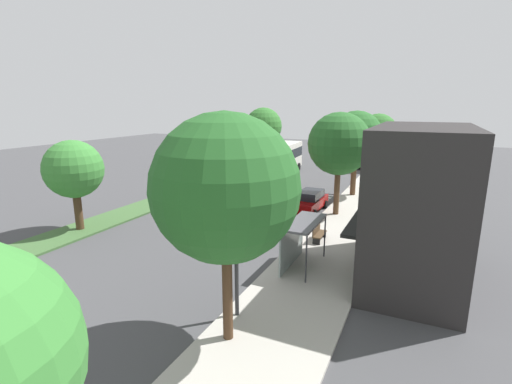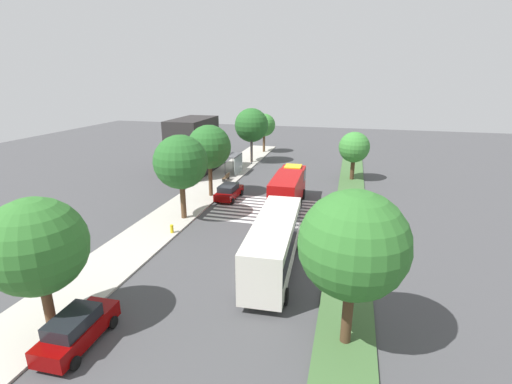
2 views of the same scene
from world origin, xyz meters
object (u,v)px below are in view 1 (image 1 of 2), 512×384
(sidewalk_tree_far_west, at_px, (378,133))
(sidewalk_tree_west, at_px, (356,138))
(bench_near_shelter, at_px, (319,233))
(fire_hydrant, at_px, (354,183))
(sidewalk_tree_center, at_px, (339,144))
(fire_truck, at_px, (241,178))
(median_tree_far_west, at_px, (263,126))
(street_lamp, at_px, (236,230))
(parked_car_mid, at_px, (310,201))
(bus_stop_shelter, at_px, (298,234))
(sidewalk_tree_east, at_px, (225,188))
(median_tree_west, at_px, (74,170))
(parked_car_west, at_px, (359,161))
(transit_bus, at_px, (280,157))

(sidewalk_tree_far_west, bearing_deg, sidewalk_tree_west, -0.00)
(bench_near_shelter, distance_m, fire_hydrant, 16.43)
(sidewalk_tree_far_west, height_order, sidewalk_tree_center, sidewalk_tree_center)
(sidewalk_tree_center, relative_size, fire_hydrant, 11.02)
(fire_truck, bearing_deg, sidewalk_tree_center, 81.48)
(median_tree_far_west, height_order, fire_hydrant, median_tree_far_west)
(bench_near_shelter, distance_m, street_lamp, 10.02)
(parked_car_mid, bearing_deg, bench_near_shelter, 23.17)
(bus_stop_shelter, height_order, sidewalk_tree_east, sidewalk_tree_east)
(street_lamp, bearing_deg, sidewalk_tree_east, 15.40)
(parked_car_mid, height_order, median_tree_west, median_tree_west)
(fire_truck, distance_m, sidewalk_tree_west, 11.02)
(parked_car_west, distance_m, parked_car_mid, 23.26)
(sidewalk_tree_center, xyz_separation_m, sidewalk_tree_east, (17.05, 0.00, 0.18))
(transit_bus, height_order, street_lamp, street_lamp)
(transit_bus, height_order, bench_near_shelter, transit_bus)
(parked_car_mid, xyz_separation_m, street_lamp, (15.94, 1.80, 2.87))
(bus_stop_shelter, relative_size, median_tree_west, 0.58)
(transit_bus, distance_m, sidewalk_tree_west, 12.76)
(parked_car_west, height_order, sidewalk_tree_far_west, sidewalk_tree_far_west)
(fire_truck, distance_m, bus_stop_shelter, 14.45)
(parked_car_mid, xyz_separation_m, sidewalk_tree_west, (-6.53, 2.20, 4.54))
(parked_car_west, bearing_deg, parked_car_mid, -1.64)
(sidewalk_tree_far_west, bearing_deg, bus_stop_shelter, 0.51)
(parked_car_west, relative_size, parked_car_mid, 1.00)
(parked_car_west, distance_m, street_lamp, 39.33)
(sidewalk_tree_center, xyz_separation_m, fire_hydrant, (-10.29, -0.50, -5.02))
(sidewalk_tree_center, distance_m, sidewalk_tree_east, 17.05)
(parked_car_mid, bearing_deg, sidewalk_tree_center, 83.19)
(fire_hydrant, bearing_deg, parked_car_mid, -9.68)
(street_lamp, xyz_separation_m, fire_hydrant, (-25.89, -0.10, -3.23))
(bus_stop_shelter, height_order, median_tree_west, median_tree_west)
(street_lamp, height_order, median_tree_far_west, median_tree_far_west)
(bus_stop_shelter, xyz_separation_m, bench_near_shelter, (-4.00, 0.03, -1.30))
(bus_stop_shelter, relative_size, sidewalk_tree_far_west, 0.49)
(parked_car_mid, xyz_separation_m, transit_bus, (-13.74, -7.82, 1.31))
(fire_truck, bearing_deg, street_lamp, 25.38)
(fire_hydrant, bearing_deg, transit_bus, -111.69)
(parked_car_west, relative_size, street_lamp, 0.75)
(parked_car_mid, distance_m, fire_hydrant, 10.10)
(fire_truck, relative_size, sidewalk_tree_east, 1.20)
(bench_near_shelter, relative_size, median_tree_far_west, 0.20)
(fire_truck, distance_m, parked_car_mid, 6.74)
(sidewalk_tree_west, distance_m, sidewalk_tree_center, 6.87)
(fire_hydrant, bearing_deg, street_lamp, 0.22)
(bus_stop_shelter, xyz_separation_m, fire_hydrant, (-20.40, -0.79, -1.40))
(parked_car_mid, distance_m, bench_near_shelter, 6.93)
(fire_truck, height_order, bus_stop_shelter, fire_truck)
(parked_car_west, height_order, median_tree_west, median_tree_west)
(transit_bus, distance_m, sidewalk_tree_center, 17.60)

